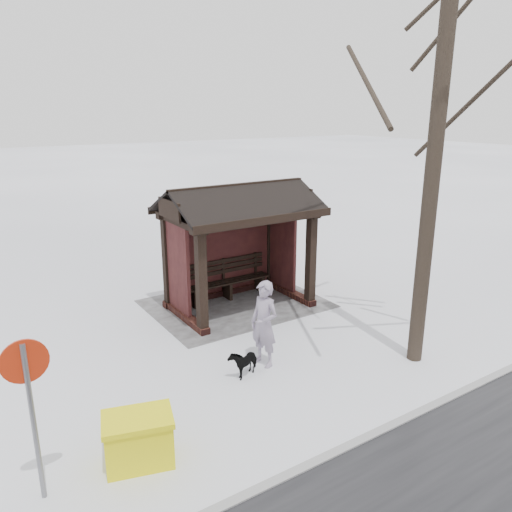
% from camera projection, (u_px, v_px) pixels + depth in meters
% --- Properties ---
extents(ground, '(120.00, 120.00, 0.00)m').
position_uv_depth(ground, '(240.00, 306.00, 12.50)').
color(ground, white).
rests_on(ground, ground).
extents(kerb, '(120.00, 0.15, 0.06)m').
position_uv_depth(kerb, '(416.00, 414.00, 8.08)').
color(kerb, gray).
rests_on(kerb, ground).
extents(trampled_patch, '(4.20, 3.20, 0.02)m').
position_uv_depth(trampled_patch, '(236.00, 304.00, 12.66)').
color(trampled_patch, gray).
rests_on(trampled_patch, ground).
extents(bus_shelter, '(3.60, 2.40, 3.09)m').
position_uv_depth(bus_shelter, '(236.00, 221.00, 12.01)').
color(bus_shelter, black).
rests_on(bus_shelter, ground).
extents(tree_near, '(3.42, 3.42, 9.03)m').
position_uv_depth(tree_near, '(448.00, 20.00, 8.16)').
color(tree_near, black).
rests_on(tree_near, ground).
extents(pedestrian, '(0.54, 0.69, 1.69)m').
position_uv_depth(pedestrian, '(264.00, 324.00, 9.46)').
color(pedestrian, gray).
rests_on(pedestrian, ground).
extents(dog, '(0.70, 0.52, 0.54)m').
position_uv_depth(dog, '(244.00, 361.00, 9.24)').
color(dog, black).
rests_on(dog, ground).
extents(grit_bin, '(1.10, 0.89, 0.73)m').
position_uv_depth(grit_bin, '(139.00, 439.00, 6.90)').
color(grit_bin, yellow).
rests_on(grit_bin, ground).
extents(road_sign, '(0.56, 0.09, 2.20)m').
position_uv_depth(road_sign, '(28.00, 386.00, 5.95)').
color(road_sign, slate).
rests_on(road_sign, ground).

